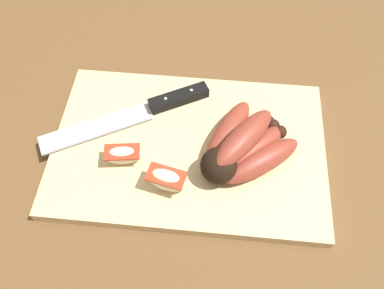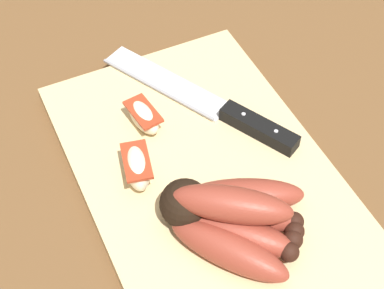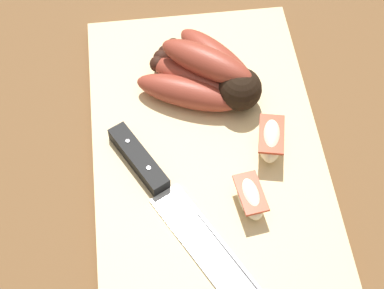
% 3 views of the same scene
% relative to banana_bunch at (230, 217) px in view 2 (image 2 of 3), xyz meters
% --- Properties ---
extents(ground_plane, '(6.00, 6.00, 0.00)m').
position_rel_banana_bunch_xyz_m(ground_plane, '(-0.10, 0.01, -0.04)').
color(ground_plane, brown).
extents(cutting_board, '(0.42, 0.27, 0.02)m').
position_rel_banana_bunch_xyz_m(cutting_board, '(-0.08, 0.01, -0.03)').
color(cutting_board, '#DBBC84').
rests_on(cutting_board, ground_plane).
extents(banana_bunch, '(0.16, 0.16, 0.07)m').
position_rel_banana_bunch_xyz_m(banana_bunch, '(0.00, 0.00, 0.00)').
color(banana_bunch, black).
rests_on(banana_bunch, cutting_board).
extents(chefs_knife, '(0.26, 0.16, 0.02)m').
position_rel_banana_bunch_xyz_m(chefs_knife, '(-0.15, 0.07, -0.02)').
color(chefs_knife, silver).
rests_on(chefs_knife, cutting_board).
extents(apple_wedge_near, '(0.06, 0.04, 0.04)m').
position_rel_banana_bunch_xyz_m(apple_wedge_near, '(-0.10, -0.06, -0.00)').
color(apple_wedge_near, '#F4E5C1').
rests_on(apple_wedge_near, cutting_board).
extents(apple_wedge_middle, '(0.06, 0.03, 0.03)m').
position_rel_banana_bunch_xyz_m(apple_wedge_middle, '(-0.17, -0.03, -0.01)').
color(apple_wedge_middle, '#F4E5C1').
rests_on(apple_wedge_middle, cutting_board).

